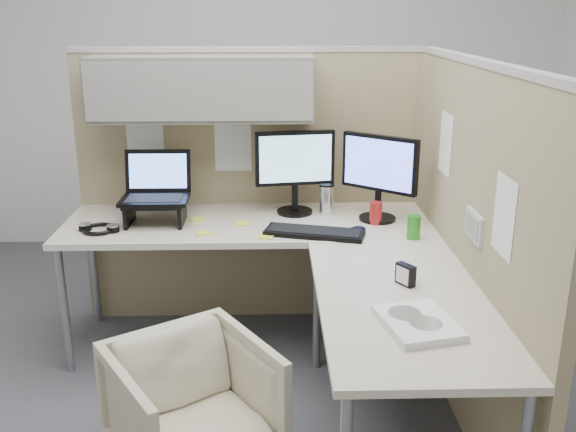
{
  "coord_description": "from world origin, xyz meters",
  "views": [
    {
      "loc": [
        0.02,
        -2.77,
        1.82
      ],
      "look_at": [
        0.1,
        0.25,
        0.85
      ],
      "focal_mm": 40.0,
      "sensor_mm": 36.0,
      "label": 1
    }
  ],
  "objects_px": {
    "office_chair": "(193,403)",
    "monitor_left": "(295,165)",
    "keyboard": "(314,233)",
    "desk": "(294,256)"
  },
  "relations": [
    {
      "from": "office_chair",
      "to": "monitor_left",
      "type": "relative_size",
      "value": 1.3
    },
    {
      "from": "monitor_left",
      "to": "keyboard",
      "type": "distance_m",
      "value": 0.46
    },
    {
      "from": "desk",
      "to": "office_chair",
      "type": "distance_m",
      "value": 0.87
    },
    {
      "from": "keyboard",
      "to": "monitor_left",
      "type": "bearing_deg",
      "value": 117.97
    },
    {
      "from": "monitor_left",
      "to": "keyboard",
      "type": "xyz_separation_m",
      "value": [
        0.09,
        -0.37,
        -0.26
      ]
    },
    {
      "from": "office_chair",
      "to": "keyboard",
      "type": "xyz_separation_m",
      "value": [
        0.54,
        0.82,
        0.44
      ]
    },
    {
      "from": "office_chair",
      "to": "desk",
      "type": "bearing_deg",
      "value": 23.75
    },
    {
      "from": "monitor_left",
      "to": "office_chair",
      "type": "bearing_deg",
      "value": -119.53
    },
    {
      "from": "desk",
      "to": "office_chair",
      "type": "xyz_separation_m",
      "value": [
        -0.43,
        -0.64,
        -0.38
      ]
    },
    {
      "from": "office_chair",
      "to": "keyboard",
      "type": "relative_size",
      "value": 1.21
    }
  ]
}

